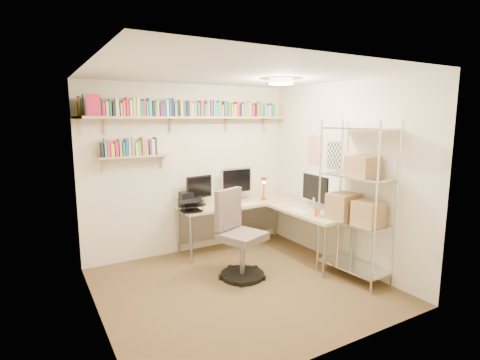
% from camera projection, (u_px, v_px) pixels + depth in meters
% --- Properties ---
extents(ground, '(3.20, 3.20, 0.00)m').
position_uv_depth(ground, '(240.00, 286.00, 4.53)').
color(ground, '#4B3820').
rests_on(ground, ground).
extents(room_shell, '(3.24, 3.04, 2.52)m').
position_uv_depth(room_shell, '(241.00, 159.00, 4.28)').
color(room_shell, beige).
rests_on(room_shell, ground).
extents(wall_shelves, '(3.12, 1.09, 0.80)m').
position_uv_depth(wall_shelves, '(167.00, 117.00, 5.10)').
color(wall_shelves, tan).
rests_on(wall_shelves, ground).
extents(corner_desk, '(1.92, 1.87, 1.25)m').
position_uv_depth(corner_desk, '(248.00, 206.00, 5.59)').
color(corner_desk, tan).
rests_on(corner_desk, ground).
extents(office_chair, '(0.65, 0.65, 1.12)m').
position_uv_depth(office_chair, '(238.00, 241.00, 4.75)').
color(office_chair, black).
rests_on(office_chair, ground).
extents(wire_rack, '(0.50, 0.90, 2.00)m').
position_uv_depth(wire_rack, '(356.00, 198.00, 4.60)').
color(wire_rack, silver).
rests_on(wire_rack, ground).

